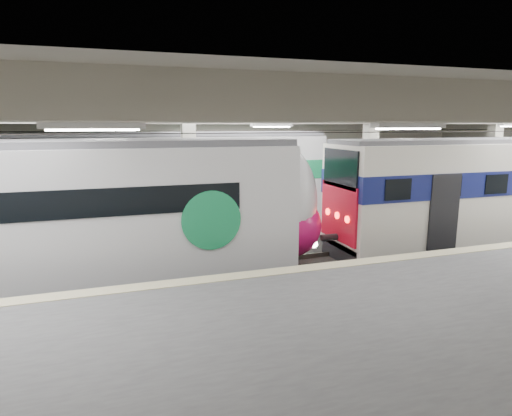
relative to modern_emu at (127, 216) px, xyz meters
name	(u,v)px	position (x,y,z in m)	size (l,w,h in m)	color
station_hall	(314,182)	(5.46, -1.74, 1.02)	(36.00, 24.00, 5.75)	black
modern_emu	(127,216)	(0.00, 0.00, 0.00)	(14.07, 2.90, 4.53)	silver
older_rer	(484,191)	(13.95, 0.00, 0.10)	(13.42, 2.96, 4.43)	beige
far_train	(159,184)	(1.52, 5.50, 0.17)	(14.65, 3.09, 4.64)	silver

